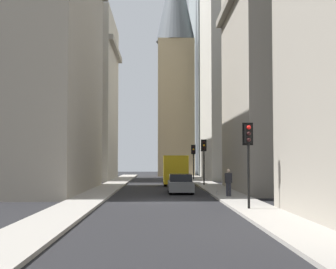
{
  "coord_description": "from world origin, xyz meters",
  "views": [
    {
      "loc": [
        -28.41,
        0.27,
        2.5
      ],
      "look_at": [
        14.37,
        -0.64,
        4.71
      ],
      "focal_mm": 51.25,
      "sensor_mm": 36.0,
      "label": 1
    }
  ],
  "objects_px": {
    "traffic_light_midblock": "(193,154)",
    "traffic_light_far_junction": "(204,151)",
    "traffic_light_foreground": "(248,145)",
    "pedestrian": "(228,181)",
    "delivery_truck": "(175,170)",
    "discarded_bottle": "(217,193)",
    "hatchback_grey": "(180,184)"
  },
  "relations": [
    {
      "from": "traffic_light_far_junction",
      "to": "pedestrian",
      "type": "height_order",
      "value": "traffic_light_far_junction"
    },
    {
      "from": "delivery_truck",
      "to": "traffic_light_midblock",
      "type": "height_order",
      "value": "traffic_light_midblock"
    },
    {
      "from": "traffic_light_midblock",
      "to": "delivery_truck",
      "type": "bearing_deg",
      "value": 165.56
    },
    {
      "from": "pedestrian",
      "to": "traffic_light_midblock",
      "type": "bearing_deg",
      "value": 0.74
    },
    {
      "from": "traffic_light_midblock",
      "to": "pedestrian",
      "type": "relative_size",
      "value": 2.34
    },
    {
      "from": "traffic_light_far_junction",
      "to": "delivery_truck",
      "type": "bearing_deg",
      "value": 50.05
    },
    {
      "from": "pedestrian",
      "to": "hatchback_grey",
      "type": "bearing_deg",
      "value": 31.06
    },
    {
      "from": "delivery_truck",
      "to": "traffic_light_midblock",
      "type": "relative_size",
      "value": 1.59
    },
    {
      "from": "traffic_light_foreground",
      "to": "hatchback_grey",
      "type": "bearing_deg",
      "value": 12.4
    },
    {
      "from": "hatchback_grey",
      "to": "discarded_bottle",
      "type": "height_order",
      "value": "hatchback_grey"
    },
    {
      "from": "pedestrian",
      "to": "discarded_bottle",
      "type": "height_order",
      "value": "pedestrian"
    },
    {
      "from": "traffic_light_midblock",
      "to": "discarded_bottle",
      "type": "bearing_deg",
      "value": 179.45
    },
    {
      "from": "traffic_light_midblock",
      "to": "discarded_bottle",
      "type": "xyz_separation_m",
      "value": [
        -24.11,
        0.23,
        -2.87
      ]
    },
    {
      "from": "delivery_truck",
      "to": "discarded_bottle",
      "type": "height_order",
      "value": "delivery_truck"
    },
    {
      "from": "traffic_light_midblock",
      "to": "discarded_bottle",
      "type": "height_order",
      "value": "traffic_light_midblock"
    },
    {
      "from": "delivery_truck",
      "to": "hatchback_grey",
      "type": "relative_size",
      "value": 1.5
    },
    {
      "from": "traffic_light_midblock",
      "to": "discarded_bottle",
      "type": "distance_m",
      "value": 24.28
    },
    {
      "from": "traffic_light_foreground",
      "to": "pedestrian",
      "type": "distance_m",
      "value": 7.87
    },
    {
      "from": "traffic_light_far_junction",
      "to": "pedestrian",
      "type": "distance_m",
      "value": 13.77
    },
    {
      "from": "traffic_light_foreground",
      "to": "traffic_light_far_junction",
      "type": "height_order",
      "value": "traffic_light_far_junction"
    },
    {
      "from": "discarded_bottle",
      "to": "traffic_light_midblock",
      "type": "bearing_deg",
      "value": -0.55
    },
    {
      "from": "delivery_truck",
      "to": "pedestrian",
      "type": "bearing_deg",
      "value": -169.75
    },
    {
      "from": "hatchback_grey",
      "to": "traffic_light_far_junction",
      "type": "height_order",
      "value": "traffic_light_far_junction"
    },
    {
      "from": "hatchback_grey",
      "to": "pedestrian",
      "type": "height_order",
      "value": "pedestrian"
    },
    {
      "from": "discarded_bottle",
      "to": "delivery_truck",
      "type": "bearing_deg",
      "value": 9.08
    },
    {
      "from": "traffic_light_foreground",
      "to": "discarded_bottle",
      "type": "relative_size",
      "value": 15.33
    },
    {
      "from": "traffic_light_midblock",
      "to": "traffic_light_far_junction",
      "type": "bearing_deg",
      "value": -179.64
    },
    {
      "from": "traffic_light_midblock",
      "to": "traffic_light_far_junction",
      "type": "distance_m",
      "value": 11.96
    },
    {
      "from": "traffic_light_midblock",
      "to": "pedestrian",
      "type": "xyz_separation_m",
      "value": [
        -25.56,
        -0.33,
        -2.03
      ]
    },
    {
      "from": "hatchback_grey",
      "to": "traffic_light_midblock",
      "type": "distance_m",
      "value": 21.13
    },
    {
      "from": "traffic_light_foreground",
      "to": "pedestrian",
      "type": "xyz_separation_m",
      "value": [
        7.58,
        -0.14,
        -2.1
      ]
    },
    {
      "from": "discarded_bottle",
      "to": "hatchback_grey",
      "type": "bearing_deg",
      "value": 34.9
    }
  ]
}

